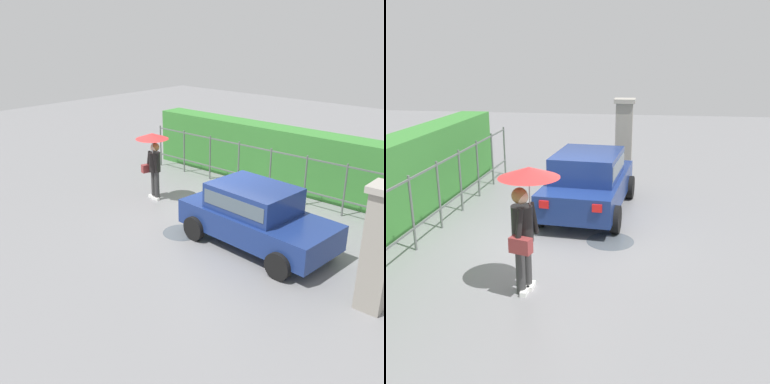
% 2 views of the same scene
% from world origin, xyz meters
% --- Properties ---
extents(ground_plane, '(40.00, 40.00, 0.00)m').
position_xyz_m(ground_plane, '(0.00, 0.00, 0.00)').
color(ground_plane, slate).
extents(car, '(3.85, 2.11, 1.48)m').
position_xyz_m(car, '(1.50, -0.45, 0.80)').
color(car, navy).
rests_on(car, ground).
extents(pedestrian, '(0.95, 0.95, 2.04)m').
position_xyz_m(pedestrian, '(-2.45, 0.03, 1.47)').
color(pedestrian, '#333333').
rests_on(pedestrian, ground).
extents(gate_pillar, '(0.60, 0.60, 2.42)m').
position_xyz_m(gate_pillar, '(4.56, -1.11, 1.24)').
color(gate_pillar, gray).
rests_on(gate_pillar, ground).
extents(fence_section, '(9.50, 0.05, 1.50)m').
position_xyz_m(fence_section, '(-0.04, 2.59, 0.82)').
color(fence_section, '#59605B').
rests_on(fence_section, ground).
extents(hedge_row, '(10.45, 0.90, 1.90)m').
position_xyz_m(hedge_row, '(-0.04, 3.66, 0.95)').
color(hedge_row, '#387F33').
rests_on(hedge_row, ground).
extents(puddle_near, '(0.97, 0.97, 0.00)m').
position_xyz_m(puddle_near, '(-0.24, -1.11, 0.00)').
color(puddle_near, '#4C545B').
rests_on(puddle_near, ground).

